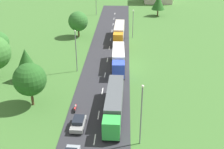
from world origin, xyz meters
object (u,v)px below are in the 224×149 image
object	(u,v)px
lamppost_second	(76,49)
tree_lime	(30,79)
tree_birch	(78,21)
tree_pine	(158,2)
truck_second	(118,58)
lamppost_lead	(141,113)
lamppost_third	(133,23)
truck_lead	(114,103)
tree_elm	(26,59)
motorcycle_courier	(75,108)
car_second	(78,123)
lamppost_fourth	(96,2)
truck_third	(119,32)

from	to	relation	value
lamppost_second	tree_lime	world-z (taller)	lamppost_second
tree_birch	tree_pine	bearing A→B (deg)	44.91
tree_lime	truck_second	bearing A→B (deg)	48.32
lamppost_lead	lamppost_third	xyz separation A→B (m)	(-0.30, 44.97, -0.67)
truck_lead	tree_lime	distance (m)	14.17
tree_elm	tree_lime	xyz separation A→B (m)	(3.60, -9.09, 0.32)
motorcycle_courier	tree_lime	distance (m)	8.66
lamppost_lead	tree_pine	distance (m)	70.18
car_second	motorcycle_courier	size ratio (longest dim) A/B	2.05
car_second	lamppost_second	bearing A→B (deg)	99.51
car_second	lamppost_fourth	size ratio (longest dim) A/B	0.48
lamppost_fourth	lamppost_lead	bearing A→B (deg)	-79.67
motorcycle_courier	lamppost_lead	bearing A→B (deg)	-37.26
lamppost_fourth	tree_pine	xyz separation A→B (m)	(21.65, -0.41, 0.13)
truck_third	tree_birch	distance (m)	11.69
truck_lead	truck_third	size ratio (longest dim) A/B	1.07
tree_lime	lamppost_fourth	bearing A→B (deg)	85.50
truck_lead	lamppost_fourth	bearing A→B (deg)	98.09
truck_second	truck_third	xyz separation A→B (m)	(-0.35, 18.69, -0.00)
lamppost_fourth	tree_pine	distance (m)	21.65
tree_elm	tree_lime	bearing A→B (deg)	-68.40
lamppost_lead	tree_birch	xyz separation A→B (m)	(-15.31, 45.51, -0.68)
tree_birch	car_second	bearing A→B (deg)	-81.43
lamppost_lead	lamppost_second	world-z (taller)	lamppost_lead
car_second	lamppost_fourth	bearing A→B (deg)	93.29
truck_second	lamppost_lead	size ratio (longest dim) A/B	1.38
tree_pine	motorcycle_courier	bearing A→B (deg)	-107.07
tree_pine	tree_elm	distance (m)	59.44
tree_pine	tree_elm	size ratio (longest dim) A/B	1.12
car_second	lamppost_fourth	world-z (taller)	lamppost_fourth
motorcycle_courier	truck_lead	bearing A→B (deg)	-6.35
truck_lead	lamppost_lead	world-z (taller)	lamppost_lead
lamppost_third	truck_lead	bearing A→B (deg)	-95.29
tree_pine	lamppost_second	bearing A→B (deg)	-114.24
lamppost_third	tree_pine	world-z (taller)	lamppost_third
tree_elm	lamppost_second	bearing A→B (deg)	26.51
lamppost_lead	car_second	bearing A→B (deg)	160.44
truck_lead	tree_elm	bearing A→B (deg)	146.89
truck_second	tree_lime	xyz separation A→B (m)	(-13.91, -15.63, 2.54)
motorcycle_courier	tree_birch	bearing A→B (deg)	97.80
tree_pine	car_second	bearing A→B (deg)	-105.00
lamppost_lead	lamppost_second	size ratio (longest dim) A/B	1.02
lamppost_fourth	truck_second	bearing A→B (deg)	-78.58
lamppost_third	tree_birch	distance (m)	15.02
lamppost_fourth	tree_elm	bearing A→B (deg)	-99.22
truck_second	tree_birch	distance (m)	23.81
motorcycle_courier	lamppost_second	world-z (taller)	lamppost_second
lamppost_third	tree_pine	xyz separation A→B (m)	(9.17, 24.64, 0.39)
truck_third	lamppost_fourth	distance (m)	28.00
motorcycle_courier	lamppost_third	xyz separation A→B (m)	(9.84, 37.26, 3.81)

